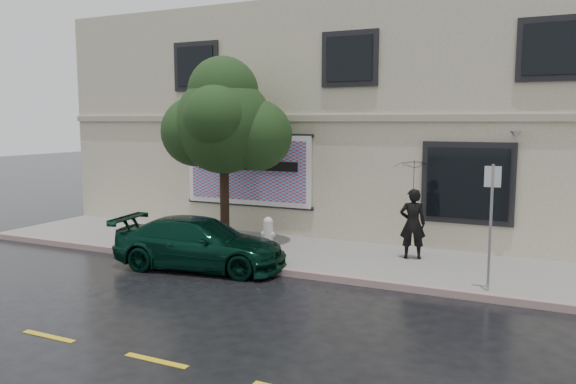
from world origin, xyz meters
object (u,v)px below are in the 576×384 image
at_px(car, 200,243).
at_px(pedestrian, 413,224).
at_px(street_tree, 224,125).
at_px(fire_hydrant, 268,234).

height_order(car, pedestrian, pedestrian).
height_order(pedestrian, street_tree, street_tree).
bearing_deg(street_tree, fire_hydrant, -11.34).
xyz_separation_m(car, pedestrian, (4.51, 2.54, 0.41)).
distance_m(pedestrian, street_tree, 5.67).
bearing_deg(car, street_tree, 7.56).
bearing_deg(fire_hydrant, pedestrian, -9.73).
height_order(car, fire_hydrant, car).
bearing_deg(car, pedestrian, -69.09).
relative_size(car, fire_hydrant, 4.72).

